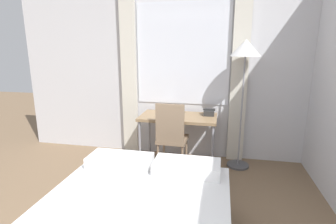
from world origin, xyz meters
The scene contains 6 objects.
wall_back_with_window centered at (0.02, 3.28, 1.35)m, with size 5.00×0.13×2.70m.
desk centered at (0.16, 2.90, 0.67)m, with size 1.11×0.60×0.74m.
desk_chair centered at (0.12, 2.60, 0.55)m, with size 0.41×0.41×0.99m.
standing_lamp centered at (1.05, 2.96, 1.55)m, with size 0.41×0.41×1.81m.
telephone centered at (0.60, 3.03, 0.78)m, with size 0.18×0.18×0.10m.
book centered at (0.05, 2.89, 0.75)m, with size 0.29×0.24×0.02m.
Camera 1 is at (0.76, -0.74, 1.70)m, focal length 28.00 mm.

